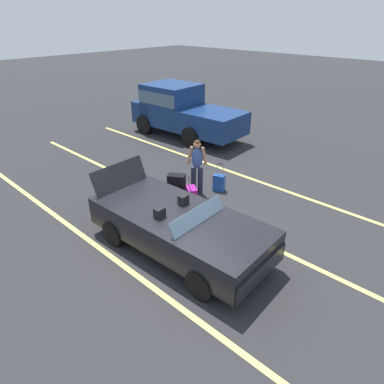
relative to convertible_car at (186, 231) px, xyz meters
The scene contains 10 objects.
ground_plane 0.62m from the convertible_car, behind, with size 80.00×80.00×0.00m, color #28282B.
lot_line_near 1.38m from the convertible_car, 99.18° to the right, with size 18.00×0.12×0.01m, color #EAE066.
lot_line_mid 1.60m from the convertible_car, 97.66° to the left, with size 18.00×0.12×0.01m, color #EAE066.
lot_line_far 4.22m from the convertible_car, 92.72° to the left, with size 18.00×0.12×0.01m, color #EAE066.
convertible_car is the anchor object (origin of this frame).
suitcase_large_black 2.54m from the convertible_car, 140.01° to the left, with size 0.56×0.49×0.74m.
suitcase_medium_bright 1.99m from the convertible_car, 129.68° to the left, with size 0.47×0.42×0.93m.
suitcase_small_carryon 3.17m from the convertible_car, 115.76° to the left, with size 0.39×0.30×0.86m.
traveler_person 2.86m from the convertible_car, 127.53° to the left, with size 0.56×0.40×1.65m.
parked_pickup_truck_near 8.38m from the convertible_car, 135.49° to the left, with size 5.09×2.25×2.10m.
Camera 1 is at (4.40, -4.32, 4.71)m, focal length 31.66 mm.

